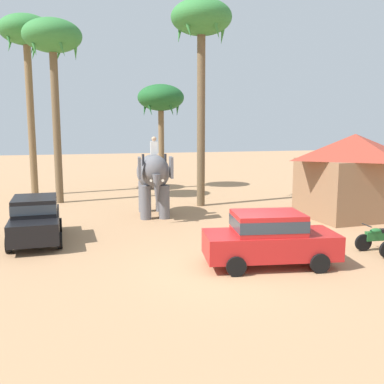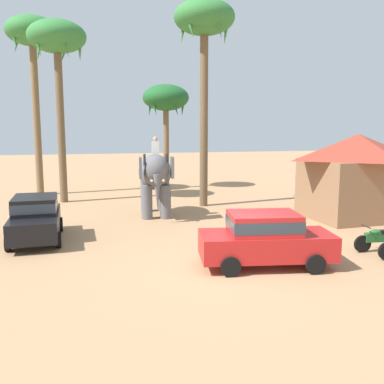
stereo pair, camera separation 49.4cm
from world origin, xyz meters
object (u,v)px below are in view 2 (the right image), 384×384
object	(u,v)px
motorcycle_fourth_in_row	(379,239)
palm_tree_behind_elephant	(32,39)
elephant_with_mahout	(155,176)
palm_tree_near_hut	(57,44)
signboard_yellow	(338,184)
roadside_hut	(356,174)
car_parked_far_side	(36,217)
palm_tree_left_of_road	(166,100)
car_sedan_foreground	(265,237)
palm_tree_far_back	(204,27)

from	to	relation	value
motorcycle_fourth_in_row	palm_tree_behind_elephant	distance (m)	22.69
elephant_with_mahout	palm_tree_near_hut	distance (m)	9.74
signboard_yellow	roadside_hut	bearing A→B (deg)	9.72
car_parked_far_side	palm_tree_left_of_road	distance (m)	15.67
palm_tree_left_of_road	signboard_yellow	size ratio (longest dim) A/B	3.01
palm_tree_near_hut	roadside_hut	bearing A→B (deg)	-30.34
elephant_with_mahout	car_sedan_foreground	bearing A→B (deg)	-76.54
palm_tree_behind_elephant	car_parked_far_side	bearing A→B (deg)	-85.62
car_parked_far_side	car_sedan_foreground	bearing A→B (deg)	-34.89
palm_tree_far_back	motorcycle_fourth_in_row	bearing A→B (deg)	-70.74
palm_tree_behind_elephant	palm_tree_left_of_road	size ratio (longest dim) A/B	1.53
palm_tree_near_hut	palm_tree_far_back	distance (m)	8.21
motorcycle_fourth_in_row	palm_tree_behind_elephant	bearing A→B (deg)	127.58
signboard_yellow	elephant_with_mahout	bearing A→B (deg)	159.59
car_sedan_foreground	palm_tree_left_of_road	distance (m)	18.51
car_parked_far_side	roadside_hut	distance (m)	14.44
car_sedan_foreground	roadside_hut	xyz separation A→B (m)	(7.14, 5.69, 1.20)
palm_tree_near_hut	signboard_yellow	bearing A→B (deg)	-33.08
motorcycle_fourth_in_row	roadside_hut	world-z (taller)	roadside_hut
elephant_with_mahout	roadside_hut	distance (m)	9.60
elephant_with_mahout	motorcycle_fourth_in_row	bearing A→B (deg)	-50.77
elephant_with_mahout	car_parked_far_side	bearing A→B (deg)	-146.36
motorcycle_fourth_in_row	signboard_yellow	bearing A→B (deg)	72.90
car_sedan_foreground	roadside_hut	bearing A→B (deg)	38.58
palm_tree_near_hut	elephant_with_mahout	bearing A→B (deg)	-48.99
car_sedan_foreground	palm_tree_left_of_road	size ratio (longest dim) A/B	0.60
elephant_with_mahout	palm_tree_far_back	distance (m)	8.36
car_parked_far_side	elephant_with_mahout	xyz separation A→B (m)	(5.20, 3.46, 1.06)
palm_tree_near_hut	palm_tree_far_back	size ratio (longest dim) A/B	0.93
car_parked_far_side	elephant_with_mahout	bearing A→B (deg)	33.64
elephant_with_mahout	palm_tree_left_of_road	bearing A→B (deg)	75.94
palm_tree_behind_elephant	signboard_yellow	distance (m)	19.90
car_sedan_foreground	roadside_hut	size ratio (longest dim) A/B	0.84
palm_tree_near_hut	signboard_yellow	world-z (taller)	palm_tree_near_hut
elephant_with_mahout	signboard_yellow	bearing A→B (deg)	-20.41
roadside_hut	palm_tree_far_back	bearing A→B (deg)	141.65
car_parked_far_side	palm_tree_left_of_road	world-z (taller)	palm_tree_left_of_road
palm_tree_near_hut	palm_tree_left_of_road	bearing A→B (deg)	30.60
roadside_hut	signboard_yellow	bearing A→B (deg)	-170.28
elephant_with_mahout	palm_tree_behind_elephant	distance (m)	12.94
car_sedan_foreground	signboard_yellow	bearing A→B (deg)	42.36
car_parked_far_side	palm_tree_left_of_road	xyz separation A→B (m)	(7.52, 12.71, 5.22)
palm_tree_near_hut	palm_tree_left_of_road	distance (m)	8.40
palm_tree_far_back	roadside_hut	distance (m)	10.77
car_sedan_foreground	signboard_yellow	world-z (taller)	signboard_yellow
elephant_with_mahout	motorcycle_fourth_in_row	distance (m)	10.45
palm_tree_left_of_road	palm_tree_far_back	world-z (taller)	palm_tree_far_back
car_parked_far_side	palm_tree_far_back	size ratio (longest dim) A/B	0.38
signboard_yellow	palm_tree_far_back	bearing A→B (deg)	134.98
palm_tree_left_of_road	signboard_yellow	xyz separation A→B (m)	(5.76, -12.25, -4.47)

